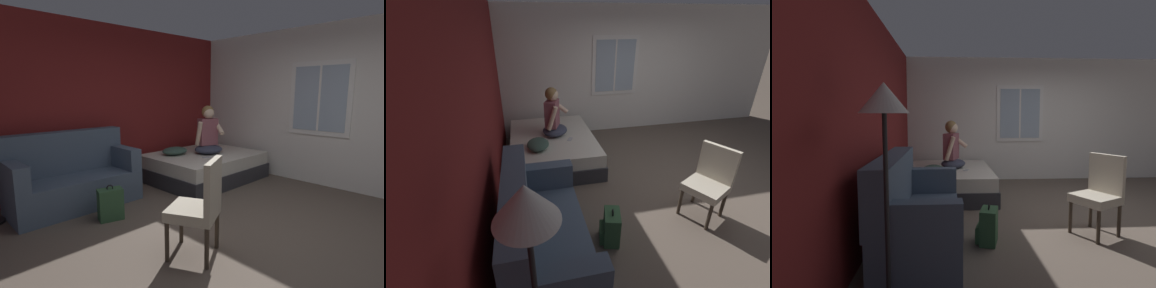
# 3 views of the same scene
# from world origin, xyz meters

# --- Properties ---
(ground_plane) EXTENTS (40.00, 40.00, 0.00)m
(ground_plane) POSITION_xyz_m (0.00, 0.00, 0.00)
(ground_plane) COLOR brown
(wall_back_accent) EXTENTS (9.89, 0.16, 2.70)m
(wall_back_accent) POSITION_xyz_m (0.00, 2.96, 1.35)
(wall_back_accent) COLOR maroon
(wall_back_accent) RESTS_ON ground
(wall_side_with_window) EXTENTS (0.19, 7.17, 2.70)m
(wall_side_with_window) POSITION_xyz_m (2.52, 0.00, 1.35)
(wall_side_with_window) COLOR silver
(wall_side_with_window) RESTS_ON ground
(bed) EXTENTS (1.98, 1.54, 0.48)m
(bed) POSITION_xyz_m (1.28, 1.98, 0.24)
(bed) COLOR #2D2D33
(bed) RESTS_ON ground
(couch) EXTENTS (1.70, 0.83, 1.04)m
(couch) POSITION_xyz_m (-1.00, 2.38, 0.39)
(couch) COLOR #47566B
(couch) RESTS_ON ground
(side_chair) EXTENTS (0.62, 0.62, 0.98)m
(side_chair) POSITION_xyz_m (-0.69, 0.17, 0.53)
(side_chair) COLOR #382D23
(side_chair) RESTS_ON ground
(person_seated) EXTENTS (0.64, 0.60, 0.88)m
(person_seated) POSITION_xyz_m (1.33, 1.93, 0.84)
(person_seated) COLOR #383D51
(person_seated) RESTS_ON bed
(backpack) EXTENTS (0.34, 0.29, 0.46)m
(backpack) POSITION_xyz_m (-0.88, 1.57, 0.19)
(backpack) COLOR #2D5133
(backpack) RESTS_ON ground
(throw_pillow) EXTENTS (0.52, 0.41, 0.14)m
(throw_pillow) POSITION_xyz_m (0.82, 2.26, 0.55)
(throw_pillow) COLOR #385147
(throw_pillow) RESTS_ON bed
(cell_phone) EXTENTS (0.16, 0.12, 0.01)m
(cell_phone) POSITION_xyz_m (1.04, 1.69, 0.48)
(cell_phone) COLOR #B7B7BC
(cell_phone) RESTS_ON bed
(floor_lamp) EXTENTS (0.36, 0.36, 1.70)m
(floor_lamp) POSITION_xyz_m (-1.99, 2.48, 1.43)
(floor_lamp) COLOR black
(floor_lamp) RESTS_ON ground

